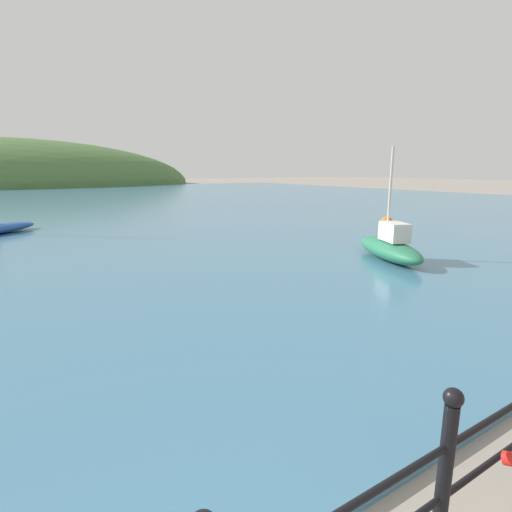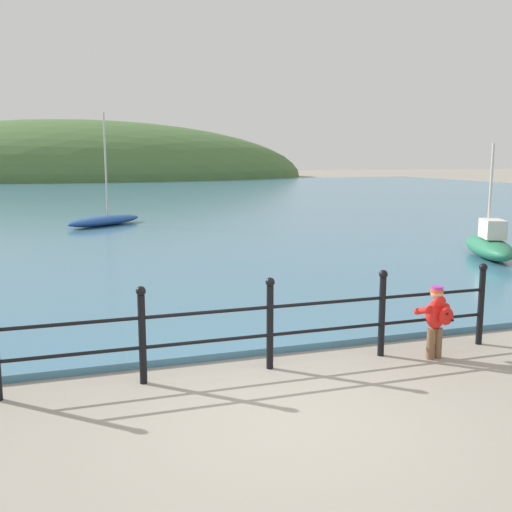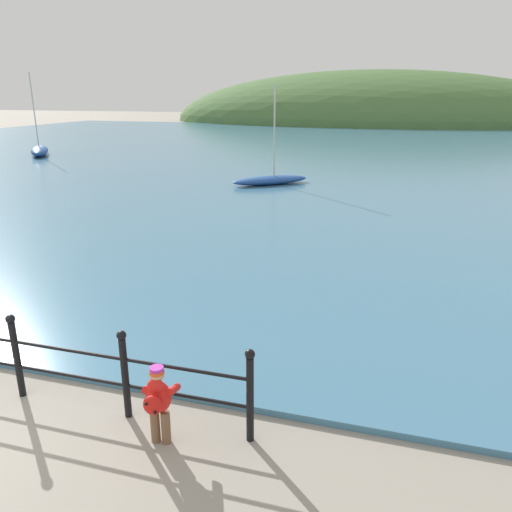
# 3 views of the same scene
# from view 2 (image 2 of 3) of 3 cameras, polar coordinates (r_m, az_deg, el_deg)

# --- Properties ---
(ground_plane) EXTENTS (200.00, 200.00, 0.00)m
(ground_plane) POSITION_cam_2_polar(r_m,az_deg,el_deg) (6.54, 3.66, -15.19)
(ground_plane) COLOR gray
(water) EXTENTS (80.00, 60.00, 0.10)m
(water) POSITION_cam_2_polar(r_m,az_deg,el_deg) (37.66, -14.90, 5.12)
(water) COLOR teal
(water) RESTS_ON ground
(far_hillside) EXTENTS (57.69, 31.73, 14.08)m
(far_hillside) POSITION_cam_2_polar(r_m,az_deg,el_deg) (77.17, -16.76, 7.10)
(far_hillside) COLOR #476B38
(far_hillside) RESTS_ON ground
(iron_railing) EXTENTS (6.64, 0.12, 1.21)m
(iron_railing) POSITION_cam_2_polar(r_m,az_deg,el_deg) (7.72, 1.34, -6.17)
(iron_railing) COLOR black
(iron_railing) RESTS_ON ground
(child_in_coat) EXTENTS (0.42, 0.55, 1.00)m
(child_in_coat) POSITION_cam_2_polar(r_m,az_deg,el_deg) (8.45, 16.84, -5.45)
(child_in_coat) COLOR brown
(child_in_coat) RESTS_ON ground
(boat_far_left) EXTENTS (2.01, 3.12, 2.95)m
(boat_far_left) POSITION_cam_2_polar(r_m,az_deg,el_deg) (16.74, 21.33, 1.01)
(boat_far_left) COLOR #287551
(boat_far_left) RESTS_ON water
(boat_far_right) EXTENTS (3.33, 2.95, 4.24)m
(boat_far_right) POSITION_cam_2_polar(r_m,az_deg,el_deg) (23.61, -14.24, 3.36)
(boat_far_right) COLOR #1E4793
(boat_far_right) RESTS_ON water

